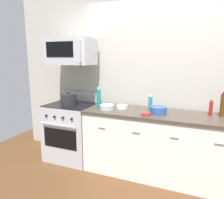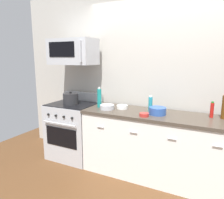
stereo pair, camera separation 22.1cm
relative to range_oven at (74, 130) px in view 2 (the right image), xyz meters
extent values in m
plane|color=brown|center=(1.43, 0.00, -0.47)|extent=(6.24, 6.24, 0.00)
cube|color=#B7B2A8|center=(1.43, 0.41, 0.88)|extent=(5.20, 0.10, 2.70)
cube|color=white|center=(1.43, 0.00, -0.03)|extent=(2.08, 0.62, 0.88)
cube|color=#473D33|center=(1.43, 0.00, 0.43)|extent=(2.11, 0.65, 0.04)
cube|color=black|center=(1.43, -0.28, -0.42)|extent=(2.08, 0.02, 0.10)
cylinder|color=silver|center=(0.70, -0.33, 0.25)|extent=(0.10, 0.02, 0.02)
cylinder|color=silver|center=(1.19, -0.33, 0.25)|extent=(0.10, 0.02, 0.02)
cylinder|color=silver|center=(1.67, -0.33, 0.25)|extent=(0.10, 0.02, 0.02)
cylinder|color=silver|center=(2.16, -0.33, 0.25)|extent=(0.10, 0.02, 0.02)
cube|color=#B7BABF|center=(0.00, 0.00, -0.01)|extent=(0.76, 0.64, 0.91)
cube|color=black|center=(0.00, -0.33, -0.02)|extent=(0.58, 0.01, 0.30)
cylinder|color=#B7BABF|center=(0.00, -0.36, 0.21)|extent=(0.61, 0.02, 0.02)
cube|color=#B7BABF|center=(0.00, 0.29, 0.52)|extent=(0.76, 0.06, 0.16)
cube|color=black|center=(0.00, 0.00, 0.45)|extent=(0.73, 0.61, 0.01)
cylinder|color=black|center=(-0.23, -0.34, 0.32)|extent=(0.04, 0.02, 0.04)
cylinder|color=black|center=(-0.08, -0.34, 0.32)|extent=(0.04, 0.02, 0.04)
cylinder|color=black|center=(0.08, -0.34, 0.32)|extent=(0.04, 0.02, 0.04)
cylinder|color=black|center=(0.23, -0.34, 0.32)|extent=(0.04, 0.02, 0.04)
cube|color=#B7BABF|center=(0.00, 0.05, 1.28)|extent=(0.74, 0.40, 0.40)
cube|color=black|center=(-0.06, -0.16, 1.31)|extent=(0.48, 0.01, 0.22)
cube|color=#B7BABF|center=(0.30, -0.17, 1.28)|extent=(0.02, 0.04, 0.30)
cylinder|color=teal|center=(1.27, 0.10, 0.55)|extent=(0.06, 0.06, 0.20)
cylinder|color=white|center=(1.27, 0.10, 0.66)|extent=(0.04, 0.04, 0.02)
cylinder|color=#B21914|center=(2.06, 0.12, 0.54)|extent=(0.04, 0.04, 0.19)
cylinder|color=#19721E|center=(2.06, 0.12, 0.65)|extent=(0.03, 0.03, 0.02)
cylinder|color=#197F7A|center=(0.51, -0.02, 0.59)|extent=(0.06, 0.06, 0.28)
cylinder|color=beige|center=(0.51, -0.02, 0.74)|extent=(0.04, 0.04, 0.03)
cylinder|color=#B2B5BA|center=(0.68, -0.08, 0.48)|extent=(0.21, 0.21, 0.07)
torus|color=#B2B5BA|center=(0.68, -0.08, 0.51)|extent=(0.21, 0.21, 0.01)
cylinder|color=#B2B5BA|center=(0.68, -0.08, 0.46)|extent=(0.11, 0.11, 0.01)
cylinder|color=#B72D28|center=(1.29, -0.21, 0.47)|extent=(0.12, 0.12, 0.04)
torus|color=#B72D28|center=(1.29, -0.21, 0.49)|extent=(0.12, 0.12, 0.01)
cylinder|color=#B72D28|center=(1.29, -0.21, 0.45)|extent=(0.07, 0.07, 0.01)
cylinder|color=#2D519E|center=(1.41, -0.04, 0.50)|extent=(0.23, 0.23, 0.10)
torus|color=#2D519E|center=(1.41, -0.04, 0.54)|extent=(0.23, 0.23, 0.01)
cylinder|color=#2D519E|center=(1.41, -0.04, 0.46)|extent=(0.12, 0.12, 0.01)
cylinder|color=white|center=(0.86, 0.05, 0.48)|extent=(0.16, 0.16, 0.05)
torus|color=white|center=(0.86, 0.05, 0.50)|extent=(0.16, 0.16, 0.01)
cylinder|color=white|center=(0.86, 0.05, 0.45)|extent=(0.09, 0.09, 0.01)
cylinder|color=#262628|center=(0.00, -0.05, 0.54)|extent=(0.25, 0.25, 0.18)
sphere|color=black|center=(0.00, -0.05, 0.65)|extent=(0.04, 0.04, 0.04)
camera|label=1|loc=(1.92, -2.87, 1.20)|focal=34.52mm
camera|label=2|loc=(2.12, -2.78, 1.20)|focal=34.52mm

